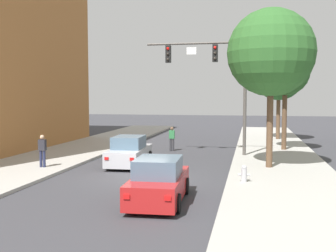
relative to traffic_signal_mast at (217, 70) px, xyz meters
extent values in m
plane|color=#38383D|center=(-2.88, -7.41, -5.32)|extent=(120.00, 120.00, 0.00)
cube|color=#A8A59E|center=(-9.38, -7.41, -5.25)|extent=(5.00, 60.00, 0.15)
cube|color=#A8A59E|center=(3.62, -7.41, -5.25)|extent=(5.00, 60.00, 0.15)
cylinder|color=#514C47|center=(1.72, 0.01, -1.42)|extent=(0.20, 0.20, 7.50)
cylinder|color=#514C47|center=(-1.31, 0.01, 1.63)|extent=(6.05, 0.14, 0.14)
cube|color=black|center=(-0.10, 0.01, 1.00)|extent=(0.32, 0.28, 1.05)
sphere|color=red|center=(-0.10, -0.14, 1.33)|extent=(0.18, 0.18, 0.18)
sphere|color=#2D2823|center=(-0.10, -0.14, 1.00)|extent=(0.18, 0.18, 0.18)
sphere|color=#2D2823|center=(-0.10, -0.14, 0.67)|extent=(0.18, 0.18, 0.18)
cube|color=black|center=(-3.01, 0.01, 1.00)|extent=(0.32, 0.28, 1.05)
sphere|color=red|center=(-3.01, -0.14, 1.33)|extent=(0.18, 0.18, 0.18)
sphere|color=#2D2823|center=(-3.01, -0.14, 1.00)|extent=(0.18, 0.18, 0.18)
sphere|color=#2D2823|center=(-3.01, -0.14, 0.67)|extent=(0.18, 0.18, 0.18)
cube|color=white|center=(-1.55, -0.01, 1.18)|extent=(0.60, 0.03, 0.44)
cube|color=#B7B7BC|center=(-4.30, -4.16, -4.76)|extent=(1.90, 4.28, 0.80)
cube|color=slate|center=(-4.29, -4.31, -4.04)|extent=(1.59, 2.07, 0.64)
cylinder|color=black|center=(-5.17, -2.90, -5.00)|extent=(0.25, 0.65, 0.64)
cylinder|color=black|center=(-3.56, -2.82, -5.00)|extent=(0.25, 0.65, 0.64)
cylinder|color=black|center=(-5.05, -5.50, -5.00)|extent=(0.25, 0.65, 0.64)
cylinder|color=black|center=(-3.43, -5.42, -5.00)|extent=(0.25, 0.65, 0.64)
cube|color=red|center=(-4.84, -6.31, -4.64)|extent=(0.20, 0.05, 0.14)
cube|color=red|center=(-3.56, -6.24, -4.64)|extent=(0.20, 0.05, 0.14)
cube|color=#B21E1E|center=(-1.07, -11.33, -4.76)|extent=(1.90, 4.28, 0.80)
cube|color=slate|center=(-1.06, -11.48, -4.04)|extent=(1.59, 2.07, 0.64)
cylinder|color=black|center=(-1.94, -10.07, -5.00)|extent=(0.25, 0.65, 0.64)
cylinder|color=black|center=(-0.32, -9.99, -5.00)|extent=(0.25, 0.65, 0.64)
cylinder|color=black|center=(-1.81, -12.67, -5.00)|extent=(0.25, 0.65, 0.64)
cylinder|color=black|center=(-0.20, -12.59, -5.00)|extent=(0.25, 0.65, 0.64)
cube|color=red|center=(-1.60, -13.48, -4.64)|extent=(0.20, 0.05, 0.14)
cube|color=red|center=(-0.33, -13.41, -4.64)|extent=(0.20, 0.05, 0.14)
cylinder|color=#232847|center=(-8.30, -6.38, -4.75)|extent=(0.14, 0.14, 0.85)
cylinder|color=#232847|center=(-8.12, -6.38, -4.75)|extent=(0.14, 0.14, 0.85)
cube|color=#26262D|center=(-8.21, -6.38, -4.04)|extent=(0.36, 0.22, 0.56)
sphere|color=tan|center=(-8.21, -6.38, -3.64)|extent=(0.22, 0.22, 0.22)
cylinder|color=#333338|center=(-3.24, 1.97, -4.90)|extent=(0.14, 0.14, 0.85)
cylinder|color=#333338|center=(-3.06, 1.97, -4.90)|extent=(0.14, 0.14, 0.85)
cube|color=#337F47|center=(-3.15, 1.97, -4.19)|extent=(0.36, 0.22, 0.56)
sphere|color=brown|center=(-3.15, 1.97, -3.79)|extent=(0.22, 0.22, 0.22)
cylinder|color=#B2B2B7|center=(1.84, -7.98, -4.90)|extent=(0.24, 0.24, 0.55)
sphere|color=#B2B2B7|center=(1.84, -7.98, -4.56)|extent=(0.22, 0.22, 0.22)
cylinder|color=#B2B2B7|center=(1.66, -7.98, -4.87)|extent=(0.12, 0.09, 0.09)
cylinder|color=#B2B2B7|center=(2.02, -7.98, -4.87)|extent=(0.12, 0.09, 0.09)
cylinder|color=brown|center=(3.02, -4.09, -3.11)|extent=(0.32, 0.32, 4.12)
sphere|color=#2D6028|center=(3.02, -4.09, 0.58)|extent=(4.36, 4.36, 4.36)
cylinder|color=brown|center=(4.28, 3.10, -3.16)|extent=(0.32, 0.32, 4.01)
sphere|color=#2D6028|center=(4.28, 3.10, 0.05)|extent=(3.22, 3.22, 3.22)
cylinder|color=brown|center=(4.30, 9.97, -3.31)|extent=(0.32, 0.32, 3.72)
sphere|color=#235123|center=(4.30, 9.97, 0.08)|extent=(4.08, 4.08, 4.08)
camera|label=1|loc=(2.10, -25.41, -1.54)|focal=44.22mm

